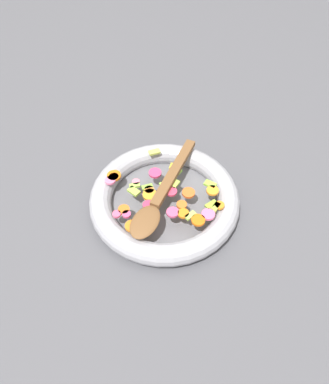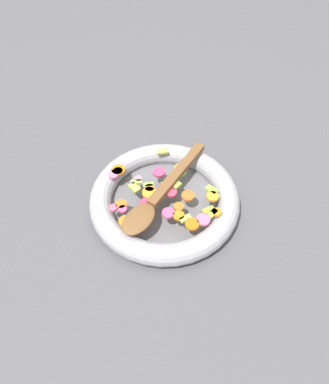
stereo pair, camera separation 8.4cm
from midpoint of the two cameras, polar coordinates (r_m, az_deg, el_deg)
The scene contains 4 objects.
ground_plane at distance 0.88m, azimuth 2.73°, elevation -2.24°, with size 4.00×4.00×0.00m, color #4C4C51.
skillet at distance 0.86m, azimuth 2.79°, elevation -1.35°, with size 0.35×0.35×0.05m.
chopped_vegetables at distance 0.83m, azimuth 2.52°, elevation -0.59°, with size 0.28×0.25×0.01m.
wooden_spoon at distance 0.82m, azimuth 2.00°, elevation -0.72°, with size 0.14×0.30×0.01m.
Camera 2 is at (0.13, -0.52, 0.70)m, focal length 35.00 mm.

